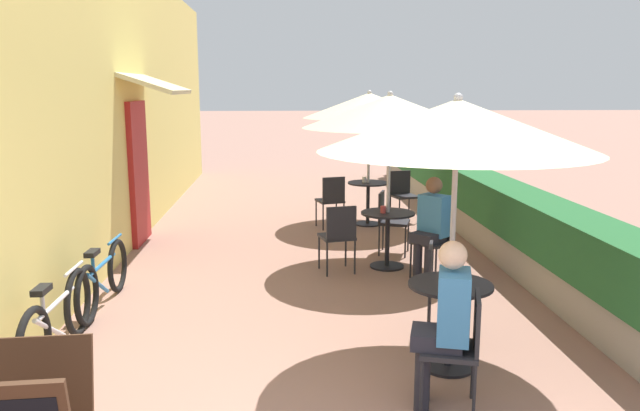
# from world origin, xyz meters

# --- Properties ---
(cafe_facade_wall) EXTENTS (0.98, 13.92, 4.20)m
(cafe_facade_wall) POSITION_xyz_m (-2.54, 6.82, 2.09)
(cafe_facade_wall) COLOR #E0CC6B
(cafe_facade_wall) RESTS_ON ground_plane
(planter_hedge) EXTENTS (0.60, 12.92, 1.01)m
(planter_hedge) POSITION_xyz_m (2.75, 6.86, 0.54)
(planter_hedge) COLOR gray
(planter_hedge) RESTS_ON ground_plane
(patio_table_near) EXTENTS (0.69, 0.69, 0.73)m
(patio_table_near) POSITION_xyz_m (1.09, 1.72, 0.50)
(patio_table_near) COLOR black
(patio_table_near) RESTS_ON ground_plane
(patio_umbrella_near) EXTENTS (2.19, 2.19, 2.26)m
(patio_umbrella_near) POSITION_xyz_m (1.09, 1.72, 2.00)
(patio_umbrella_near) COLOR #B7B7BC
(patio_umbrella_near) RESTS_ON ground_plane
(cafe_chair_near_left) EXTENTS (0.49, 0.49, 0.87)m
(cafe_chair_near_left) POSITION_xyz_m (1.20, 2.40, 0.52)
(cafe_chair_near_left) COLOR #232328
(cafe_chair_near_left) RESTS_ON ground_plane
(cafe_chair_near_right) EXTENTS (0.49, 0.49, 0.87)m
(cafe_chair_near_right) POSITION_xyz_m (0.98, 1.04, 0.52)
(cafe_chair_near_right) COLOR #232328
(cafe_chair_near_right) RESTS_ON ground_plane
(seated_patron_near_right) EXTENTS (0.47, 0.41, 1.25)m
(seated_patron_near_right) POSITION_xyz_m (0.87, 1.07, 0.69)
(seated_patron_near_right) COLOR #23232D
(seated_patron_near_right) RESTS_ON ground_plane
(coffee_cup_near) EXTENTS (0.07, 0.07, 0.09)m
(coffee_cup_near) POSITION_xyz_m (1.10, 1.61, 0.77)
(coffee_cup_near) COLOR #B73D3D
(coffee_cup_near) RESTS_ON patio_table_near
(patio_table_mid) EXTENTS (0.69, 0.69, 0.73)m
(patio_table_mid) POSITION_xyz_m (1.08, 4.68, 0.50)
(patio_table_mid) COLOR black
(patio_table_mid) RESTS_ON ground_plane
(patio_umbrella_mid) EXTENTS (2.19, 2.19, 2.26)m
(patio_umbrella_mid) POSITION_xyz_m (1.08, 4.68, 2.00)
(patio_umbrella_mid) COLOR #B7B7BC
(patio_umbrella_mid) RESTS_ON ground_plane
(cafe_chair_mid_left) EXTENTS (0.50, 0.50, 0.87)m
(cafe_chair_mid_left) POSITION_xyz_m (1.21, 5.35, 0.52)
(cafe_chair_mid_left) COLOR #232328
(cafe_chair_mid_left) RESTS_ON ground_plane
(cafe_chair_mid_right) EXTENTS (0.48, 0.48, 0.87)m
(cafe_chair_mid_right) POSITION_xyz_m (0.43, 4.45, 0.52)
(cafe_chair_mid_right) COLOR #232328
(cafe_chair_mid_right) RESTS_ON ground_plane
(cafe_chair_mid_back) EXTENTS (0.57, 0.57, 0.87)m
(cafe_chair_mid_back) POSITION_xyz_m (1.60, 4.22, 0.52)
(cafe_chair_mid_back) COLOR #232328
(cafe_chair_mid_back) RESTS_ON ground_plane
(seated_patron_mid_back) EXTENTS (0.51, 0.51, 1.25)m
(seated_patron_mid_back) POSITION_xyz_m (1.51, 4.15, 0.69)
(seated_patron_mid_back) COLOR #23232D
(seated_patron_mid_back) RESTS_ON ground_plane
(coffee_cup_mid) EXTENTS (0.07, 0.07, 0.09)m
(coffee_cup_mid) POSITION_xyz_m (1.01, 4.63, 0.77)
(coffee_cup_mid) COLOR #B73D3D
(coffee_cup_mid) RESTS_ON patio_table_mid
(patio_table_far) EXTENTS (0.69, 0.69, 0.73)m
(patio_table_far) POSITION_xyz_m (1.18, 7.23, 0.50)
(patio_table_far) COLOR black
(patio_table_far) RESTS_ON ground_plane
(patio_umbrella_far) EXTENTS (2.19, 2.19, 2.26)m
(patio_umbrella_far) POSITION_xyz_m (1.18, 7.23, 2.00)
(patio_umbrella_far) COLOR #B7B7BC
(patio_umbrella_far) RESTS_ON ground_plane
(cafe_chair_far_left) EXTENTS (0.49, 0.49, 0.87)m
(cafe_chair_far_left) POSITION_xyz_m (1.82, 7.48, 0.52)
(cafe_chair_far_left) COLOR #232328
(cafe_chair_far_left) RESTS_ON ground_plane
(cafe_chair_far_right) EXTENTS (0.49, 0.49, 0.87)m
(cafe_chair_far_right) POSITION_xyz_m (0.54, 6.98, 0.52)
(cafe_chair_far_right) COLOR #232328
(cafe_chair_far_right) RESTS_ON ground_plane
(coffee_cup_far) EXTENTS (0.07, 0.07, 0.09)m
(coffee_cup_far) POSITION_xyz_m (1.12, 7.26, 0.77)
(coffee_cup_far) COLOR white
(coffee_cup_far) RESTS_ON patio_table_far
(bicycle_leaning) EXTENTS (0.10, 1.67, 0.73)m
(bicycle_leaning) POSITION_xyz_m (-2.20, 2.11, 0.34)
(bicycle_leaning) COLOR black
(bicycle_leaning) RESTS_ON ground_plane
(bicycle_second) EXTENTS (0.12, 1.64, 0.69)m
(bicycle_second) POSITION_xyz_m (-2.16, 3.37, 0.32)
(bicycle_second) COLOR black
(bicycle_second) RESTS_ON ground_plane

